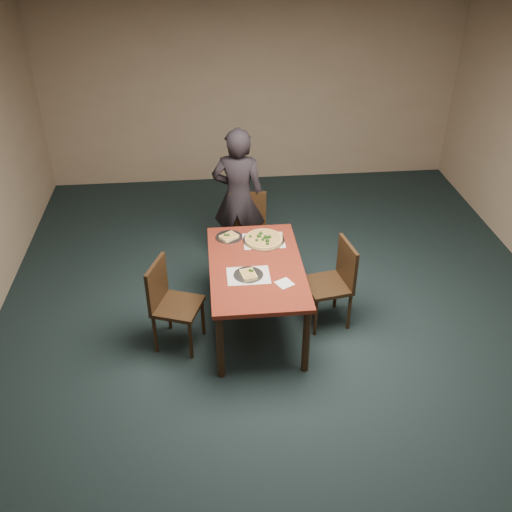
{
  "coord_description": "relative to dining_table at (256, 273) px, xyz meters",
  "views": [
    {
      "loc": [
        -0.74,
        -4.09,
        3.81
      ],
      "look_at": [
        -0.29,
        0.44,
        0.85
      ],
      "focal_mm": 40.0,
      "sensor_mm": 36.0,
      "label": 1
    }
  ],
  "objects": [
    {
      "name": "ground",
      "position": [
        0.29,
        -0.44,
        -0.66
      ],
      "size": [
        8.0,
        8.0,
        0.0
      ],
      "primitive_type": "plane",
      "color": "black",
      "rests_on": "ground"
    },
    {
      "name": "chair_left",
      "position": [
        -0.84,
        -0.17,
        -0.14
      ],
      "size": [
        0.54,
        0.54,
        0.91
      ],
      "rotation": [
        0.0,
        0.0,
        1.22
      ],
      "color": "black",
      "rests_on": "ground"
    },
    {
      "name": "slice_plate_far",
      "position": [
        -0.23,
        0.53,
        0.1
      ],
      "size": [
        0.28,
        0.28,
        0.06
      ],
      "color": "silver",
      "rests_on": "dining_table"
    },
    {
      "name": "placemat_main",
      "position": [
        0.12,
        0.43,
        0.09
      ],
      "size": [
        0.42,
        0.32,
        0.0
      ],
      "primitive_type": "cube",
      "color": "white",
      "rests_on": "dining_table"
    },
    {
      "name": "placemat_near",
      "position": [
        -0.09,
        -0.18,
        0.09
      ],
      "size": [
        0.4,
        0.3,
        0.0
      ],
      "primitive_type": "cube",
      "color": "white",
      "rests_on": "dining_table"
    },
    {
      "name": "slice_plate_near",
      "position": [
        -0.09,
        -0.17,
        0.11
      ],
      "size": [
        0.28,
        0.28,
        0.05
      ],
      "color": "silver",
      "rests_on": "dining_table"
    },
    {
      "name": "dining_table",
      "position": [
        0.0,
        0.0,
        0.0
      ],
      "size": [
        0.9,
        1.5,
        0.75
      ],
      "color": "#5C1B12",
      "rests_on": "ground"
    },
    {
      "name": "diner",
      "position": [
        -0.08,
        1.27,
        0.17
      ],
      "size": [
        0.68,
        0.53,
        1.66
      ],
      "primitive_type": "imported",
      "rotation": [
        0.0,
        0.0,
        2.9
      ],
      "color": "black",
      "rests_on": "ground"
    },
    {
      "name": "room_shell",
      "position": [
        0.29,
        -0.44,
        1.08
      ],
      "size": [
        8.0,
        8.0,
        8.0
      ],
      "color": "tan",
      "rests_on": "ground"
    },
    {
      "name": "chair_right",
      "position": [
        0.8,
        0.02,
        -0.14
      ],
      "size": [
        0.49,
        0.49,
        0.91
      ],
      "rotation": [
        0.0,
        0.0,
        -1.4
      ],
      "color": "black",
      "rests_on": "ground"
    },
    {
      "name": "pizza_pan",
      "position": [
        0.12,
        0.43,
        0.11
      ],
      "size": [
        0.43,
        0.43,
        0.07
      ],
      "color": "silver",
      "rests_on": "dining_table"
    },
    {
      "name": "chair_far",
      "position": [
        0.02,
        1.12,
        -0.14
      ],
      "size": [
        0.44,
        0.44,
        0.91
      ],
      "rotation": [
        0.0,
        0.0,
        -0.04
      ],
      "color": "black",
      "rests_on": "ground"
    },
    {
      "name": "napkin",
      "position": [
        0.23,
        -0.34,
        0.09
      ],
      "size": [
        0.19,
        0.19,
        0.01
      ],
      "primitive_type": "cube",
      "rotation": [
        0.0,
        0.0,
        0.49
      ],
      "color": "white",
      "rests_on": "dining_table"
    }
  ]
}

